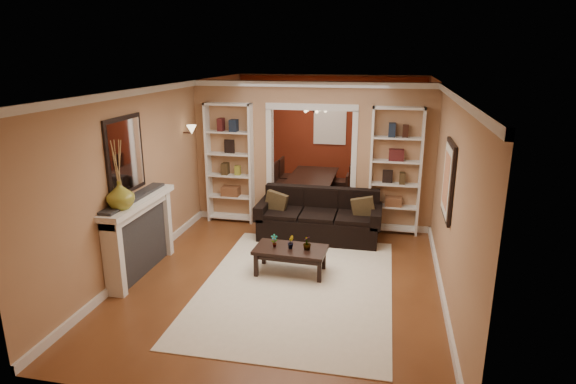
% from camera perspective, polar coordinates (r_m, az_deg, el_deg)
% --- Properties ---
extents(floor, '(8.00, 8.00, 0.00)m').
position_cam_1_polar(floor, '(8.31, 1.32, -6.43)').
color(floor, brown).
rests_on(floor, ground).
extents(ceiling, '(8.00, 8.00, 0.00)m').
position_cam_1_polar(ceiling, '(7.68, 1.45, 12.50)').
color(ceiling, white).
rests_on(ceiling, ground).
extents(wall_back, '(8.00, 0.00, 8.00)m').
position_cam_1_polar(wall_back, '(11.77, 5.01, 7.12)').
color(wall_back, tan).
rests_on(wall_back, ground).
extents(wall_front, '(8.00, 0.00, 8.00)m').
position_cam_1_polar(wall_front, '(4.23, -8.83, -9.87)').
color(wall_front, tan).
rests_on(wall_front, ground).
extents(wall_left, '(0.00, 8.00, 8.00)m').
position_cam_1_polar(wall_left, '(8.58, -13.58, 3.32)').
color(wall_left, tan).
rests_on(wall_left, ground).
extents(wall_right, '(0.00, 8.00, 8.00)m').
position_cam_1_polar(wall_right, '(7.81, 17.84, 1.73)').
color(wall_right, tan).
rests_on(wall_right, ground).
extents(partition_wall, '(4.50, 0.15, 2.70)m').
position_cam_1_polar(partition_wall, '(9.04, 2.79, 4.40)').
color(partition_wall, tan).
rests_on(partition_wall, floor).
extents(red_back_panel, '(4.44, 0.04, 2.64)m').
position_cam_1_polar(red_back_panel, '(11.74, 4.98, 6.95)').
color(red_back_panel, maroon).
rests_on(red_back_panel, floor).
extents(dining_window, '(0.78, 0.03, 0.98)m').
position_cam_1_polar(dining_window, '(11.67, 4.99, 8.03)').
color(dining_window, '#8CA5CC').
rests_on(dining_window, wall_back).
extents(area_rug, '(2.67, 3.72, 0.01)m').
position_cam_1_polar(area_rug, '(6.96, 1.07, -11.07)').
color(area_rug, white).
rests_on(area_rug, floor).
extents(sofa, '(2.18, 0.94, 0.85)m').
position_cam_1_polar(sofa, '(8.53, 3.68, -2.78)').
color(sofa, black).
rests_on(sofa, floor).
extents(pillow_left, '(0.40, 0.18, 0.38)m').
position_cam_1_polar(pillow_left, '(8.59, -1.42, -1.34)').
color(pillow_left, brown).
rests_on(pillow_left, sofa).
extents(pillow_right, '(0.38, 0.12, 0.38)m').
position_cam_1_polar(pillow_right, '(8.39, 8.92, -1.99)').
color(pillow_right, brown).
rests_on(pillow_right, sofa).
extents(coffee_table, '(1.09, 0.62, 0.40)m').
position_cam_1_polar(coffee_table, '(7.27, 0.30, -8.13)').
color(coffee_table, black).
rests_on(coffee_table, floor).
extents(plant_left, '(0.12, 0.10, 0.20)m').
position_cam_1_polar(plant_left, '(7.20, -1.64, -5.79)').
color(plant_left, '#336626').
rests_on(plant_left, coffee_table).
extents(plant_center, '(0.09, 0.11, 0.19)m').
position_cam_1_polar(plant_center, '(7.15, 0.30, -5.96)').
color(plant_center, '#336626').
rests_on(plant_center, coffee_table).
extents(plant_right, '(0.15, 0.15, 0.21)m').
position_cam_1_polar(plant_right, '(7.10, 2.27, -6.05)').
color(plant_right, '#336626').
rests_on(plant_right, coffee_table).
extents(bookshelf_left, '(0.90, 0.30, 2.30)m').
position_cam_1_polar(bookshelf_left, '(9.29, -6.89, 3.36)').
color(bookshelf_left, white).
rests_on(bookshelf_left, floor).
extents(bookshelf_right, '(0.90, 0.30, 2.30)m').
position_cam_1_polar(bookshelf_right, '(8.81, 12.60, 2.38)').
color(bookshelf_right, white).
rests_on(bookshelf_right, floor).
extents(fireplace, '(0.32, 1.70, 1.16)m').
position_cam_1_polar(fireplace, '(7.45, -16.97, -5.09)').
color(fireplace, white).
rests_on(fireplace, floor).
extents(vase, '(0.47, 0.47, 0.39)m').
position_cam_1_polar(vase, '(6.85, -19.25, -0.33)').
color(vase, olive).
rests_on(vase, fireplace).
extents(mirror, '(0.03, 0.95, 1.10)m').
position_cam_1_polar(mirror, '(7.18, -18.74, 4.14)').
color(mirror, silver).
rests_on(mirror, wall_left).
extents(wall_sconce, '(0.18, 0.18, 0.22)m').
position_cam_1_polar(wall_sconce, '(8.94, -11.70, 7.08)').
color(wall_sconce, '#FFE0A5').
rests_on(wall_sconce, wall_left).
extents(framed_art, '(0.04, 0.85, 1.05)m').
position_cam_1_polar(framed_art, '(6.79, 18.41, 1.33)').
color(framed_art, black).
rests_on(framed_art, wall_right).
extents(dining_table, '(1.75, 0.97, 0.61)m').
position_cam_1_polar(dining_table, '(10.60, 3.07, 0.37)').
color(dining_table, black).
rests_on(dining_table, floor).
extents(dining_chair_nw, '(0.60, 0.60, 0.95)m').
position_cam_1_polar(dining_chair_nw, '(10.37, -0.17, 0.99)').
color(dining_chair_nw, black).
rests_on(dining_chair_nw, floor).
extents(dining_chair_ne, '(0.39, 0.39, 0.77)m').
position_cam_1_polar(dining_chair_ne, '(10.23, 5.86, 0.16)').
color(dining_chair_ne, black).
rests_on(dining_chair_ne, floor).
extents(dining_chair_sw, '(0.50, 0.50, 0.93)m').
position_cam_1_polar(dining_chair_sw, '(10.94, 0.49, 1.74)').
color(dining_chair_sw, black).
rests_on(dining_chair_sw, floor).
extents(dining_chair_se, '(0.55, 0.55, 0.85)m').
position_cam_1_polar(dining_chair_se, '(10.79, 6.22, 1.22)').
color(dining_chair_se, black).
rests_on(dining_chair_se, floor).
extents(chandelier, '(0.50, 0.50, 0.30)m').
position_cam_1_polar(chandelier, '(10.40, 4.19, 9.67)').
color(chandelier, '#3A211A').
rests_on(chandelier, ceiling).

